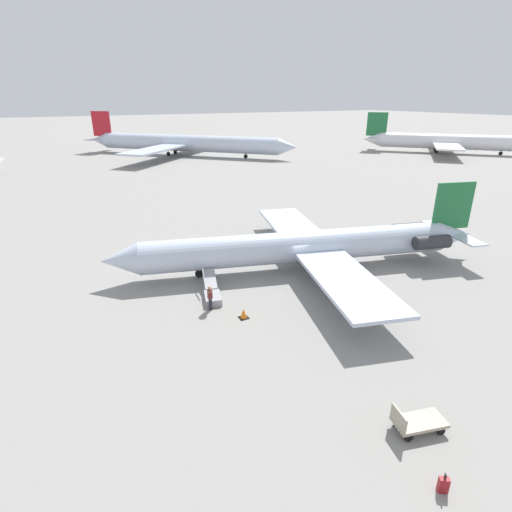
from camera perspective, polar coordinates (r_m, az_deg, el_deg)
The scene contains 9 objects.
ground_plane at distance 33.41m, azimuth 6.10°, elevation -1.80°, with size 600.00×600.00×0.00m, color gray.
airplane_main at distance 32.96m, azimuth 7.80°, elevation 1.50°, with size 30.75×23.94×6.64m.
airplane_taxiing_distant at distance 113.91m, azimuth 25.81°, elevation 14.51°, with size 32.56×35.12×9.50m.
airplane_far_center at distance 100.57m, azimuth -10.21°, elevation 15.61°, with size 40.83×43.01×9.87m.
boarding_stairs at distance 28.44m, azimuth -6.28°, elevation -5.41°, with size 2.13×4.13×1.67m.
passenger at distance 26.77m, azimuth -6.59°, elevation -5.74°, with size 0.42×0.57×1.74m.
luggage_cart at distance 19.63m, azimuth 21.99°, elevation -21.11°, with size 2.42×1.66×1.22m.
suitcase at distance 17.90m, azimuth 25.20°, elevation -27.46°, with size 0.42×0.39×0.88m.
traffic_cone_near_stairs at distance 26.00m, azimuth -1.79°, elevation -8.25°, with size 0.59×0.59×0.65m.
Camera 1 is at (17.81, 24.91, 13.35)m, focal length 28.00 mm.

